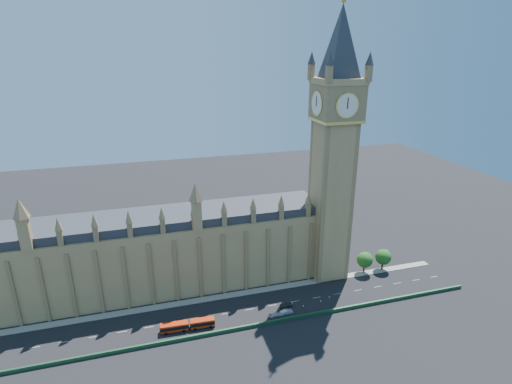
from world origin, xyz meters
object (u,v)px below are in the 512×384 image
object	(u,v)px
red_bus	(188,325)
car_white	(276,315)
car_silver	(287,312)
car_grey	(286,305)

from	to	relation	value
red_bus	car_white	size ratio (longest dim) A/B	3.79
red_bus	car_white	world-z (taller)	red_bus
red_bus	car_white	xyz separation A→B (m)	(27.92, -1.59, -0.83)
car_white	car_silver	bearing A→B (deg)	-85.41
car_silver	car_white	bearing A→B (deg)	92.31
car_silver	car_white	distance (m)	3.71
car_grey	red_bus	bearing A→B (deg)	92.86
red_bus	car_white	distance (m)	27.98
red_bus	car_white	bearing A→B (deg)	-0.60
car_silver	red_bus	bearing A→B (deg)	83.25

